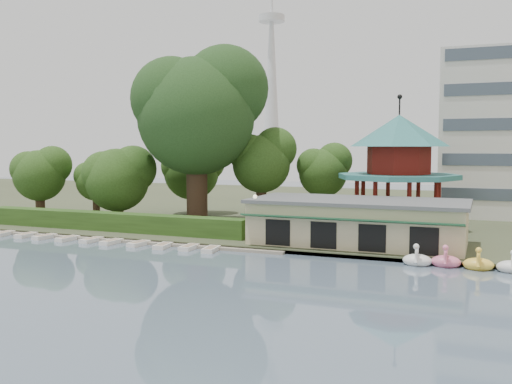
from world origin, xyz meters
The scene contains 13 objects.
ground_plane centered at (0.00, 0.00, 0.00)m, with size 220.00×220.00×0.00m, color slate.
shore centered at (0.00, 52.00, 0.20)m, with size 220.00×70.00×0.40m, color #424930.
embankment centered at (0.00, 17.30, 0.15)m, with size 220.00×0.60×0.30m, color gray.
dock centered at (-12.00, 17.20, 0.12)m, with size 34.00×1.60×0.24m, color gray.
boathouse centered at (10.00, 21.97, 2.37)m, with size 18.60×9.39×3.90m.
pavilion centered at (12.00, 32.00, 7.48)m, with size 12.40×12.40×13.50m.
broadcast_tower centered at (-42.00, 140.00, 33.98)m, with size 8.00×8.00×96.00m.
hedge centered at (-15.00, 20.50, 1.30)m, with size 30.00×2.00×1.80m, color #2D501B.
lamp_post centered at (1.50, 19.00, 3.34)m, with size 0.36×0.36×4.28m.
big_tree centered at (-8.83, 28.21, 13.14)m, with size 14.02×13.06×19.57m.
small_trees centered at (-14.22, 31.06, 6.12)m, with size 39.43×17.13×10.66m.
swan_boats centered at (20.96, 16.55, 0.40)m, with size 12.49×2.18×1.92m.
moored_rowboats centered at (-13.86, 15.80, 0.18)m, with size 26.83×2.61×0.36m.
Camera 1 is at (20.22, -27.22, 8.92)m, focal length 40.00 mm.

